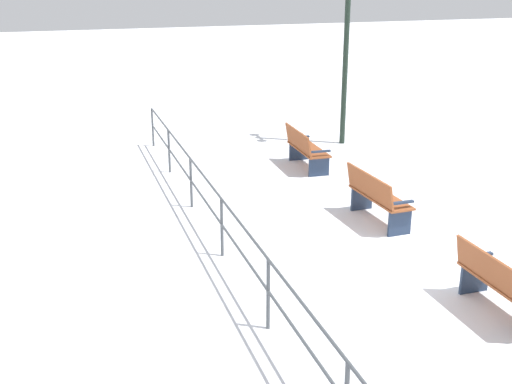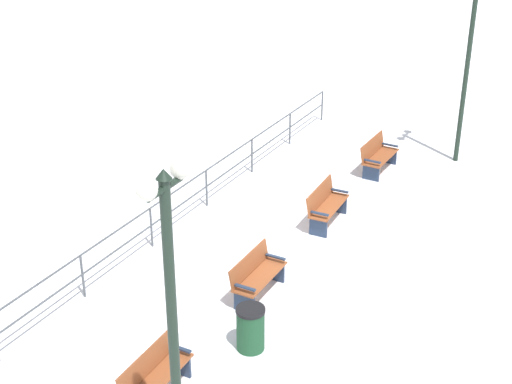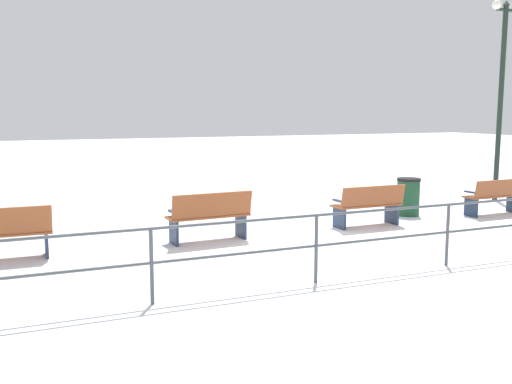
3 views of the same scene
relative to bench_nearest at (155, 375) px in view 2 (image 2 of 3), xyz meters
The scene contains 9 objects.
ground_plane 5.26m from the bench_nearest, 90.56° to the left, with size 80.00×80.00×0.00m, color white.
bench_nearest is the anchor object (origin of this frame).
bench_second 3.49m from the bench_nearest, 89.94° to the left, with size 0.57×1.51×0.89m.
bench_third 6.98m from the bench_nearest, 90.21° to the left, with size 0.62×1.56×0.94m.
bench_fourth 10.48m from the bench_nearest, 90.14° to the left, with size 0.61×1.52×0.91m.
lamppost_near 3.71m from the bench_nearest, 45.46° to the right, with size 0.24×0.88×5.23m.
lamppost_middle 12.69m from the bench_nearest, 82.13° to the left, with size 0.26×0.92×5.11m.
waterfront_railing 6.05m from the bench_nearest, 119.95° to the left, with size 0.05×16.38×0.99m.
trash_bin 2.04m from the bench_nearest, 68.40° to the left, with size 0.54×0.54×0.87m.
Camera 2 is at (6.27, -13.08, 8.62)m, focal length 52.90 mm.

